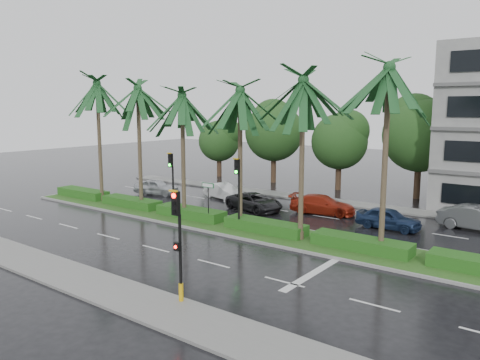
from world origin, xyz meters
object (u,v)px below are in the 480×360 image
Objects in this scene: car_red at (322,205)px; car_grey at (478,219)px; signal_median_left at (172,175)px; street_sign at (208,193)px; car_blue at (388,218)px; car_white at (223,191)px; car_darkgrey at (254,202)px; car_silver at (156,187)px; signal_near at (178,241)px.

car_grey reaches higher than car_red.
signal_median_left is 10.73m from car_red.
street_sign reaches higher than car_blue.
car_white is 4.94m from car_darkgrey.
car_blue is (5.17, -1.30, -0.00)m from car_red.
car_silver is (-7.50, 5.57, -2.33)m from signal_median_left.
signal_median_left is at bearing 164.07° from car_darkgrey.
car_red is 1.01× the size of car_grey.
car_red is at bearing 98.82° from signal_near.
car_silver is 0.86× the size of car_darkgrey.
street_sign is 8.61m from car_red.
signal_near reaches higher than car_red.
signal_near is 12.11m from street_sign.
car_darkgrey is (4.50, -2.03, -0.00)m from car_white.
signal_median_left is at bearing -142.85° from car_silver.
car_grey is at bearing -92.59° from car_red.
car_grey is at bearing 32.46° from street_sign.
car_darkgrey is at bearing -100.73° from car_white.
car_red reaches higher than car_darkgrey.
street_sign is 11.33m from car_blue.
signal_near is at bearing -132.37° from car_white.
street_sign reaches higher than car_red.
signal_near reaches higher than car_white.
street_sign is (-7.00, 9.87, -0.38)m from signal_near.
car_white is at bearing 98.80° from car_grey.
car_darkgrey is 4.91m from car_red.
car_silver is 0.87× the size of car_grey.
signal_median_left is 1.12× the size of car_blue.
car_silver is 24.75m from car_grey.
car_red is 9.80m from car_grey.
signal_near is at bearing 176.80° from car_red.
car_silver is at bearing 100.99° from car_darkgrey.
car_grey reaches higher than car_white.
car_silver reaches higher than car_blue.
signal_near is at bearing -44.09° from signal_median_left.
signal_near reaches higher than car_grey.
car_white is (5.83, 1.98, -0.03)m from car_silver.
street_sign is at bearing 137.27° from car_red.
car_white is at bearing 77.02° from car_darkgrey.
car_grey is (9.67, 1.61, 0.08)m from car_red.
car_red is 1.18× the size of car_blue.
car_silver reaches higher than car_darkgrey.
car_silver reaches higher than car_white.
car_white is (-1.67, 7.54, -2.36)m from signal_median_left.
car_darkgrey is (2.83, 5.51, -2.36)m from signal_median_left.
signal_median_left is 0.95× the size of car_red.
street_sign reaches higher than car_grey.
car_grey is (18.67, 1.55, 0.11)m from car_white.
car_darkgrey is 0.99× the size of car_red.
signal_near is 1.12× the size of car_blue.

